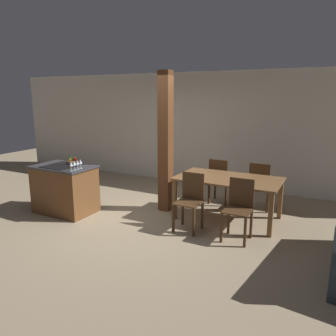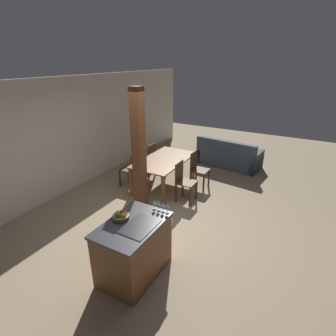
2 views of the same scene
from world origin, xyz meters
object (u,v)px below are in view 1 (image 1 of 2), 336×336
at_px(wine_glass_near, 71,164).
at_px(dining_table, 228,183).
at_px(fruit_bowl, 73,161).
at_px(dining_chair_near_right, 239,208).
at_px(dining_chair_far_left, 220,180).
at_px(wine_glass_far, 77,163).
at_px(wine_glass_middle, 74,164).
at_px(timber_post, 166,143).
at_px(wine_glass_end, 80,162).
at_px(dining_chair_far_right, 260,185).
at_px(dining_chair_near_left, 190,200).
at_px(kitchen_island, 65,189).

relative_size(wine_glass_near, dining_table, 0.09).
distance_m(fruit_bowl, dining_chair_near_right, 3.21).
distance_m(wine_glass_near, dining_chair_far_left, 2.89).
xyz_separation_m(wine_glass_far, dining_chair_near_right, (2.71, 0.49, -0.53)).
height_order(wine_glass_middle, timber_post, timber_post).
relative_size(dining_chair_near_right, dining_chair_far_left, 1.00).
xyz_separation_m(dining_table, timber_post, (-1.19, -0.09, 0.64)).
bearing_deg(dining_chair_far_left, dining_table, 118.76).
relative_size(fruit_bowl, wine_glass_end, 1.51).
height_order(dining_chair_near_right, dining_chair_far_left, same).
bearing_deg(timber_post, wine_glass_far, -134.69).
distance_m(wine_glass_near, dining_chair_far_right, 3.47).
height_order(wine_glass_near, timber_post, timber_post).
height_order(wine_glass_end, dining_chair_far_left, wine_glass_end).
relative_size(wine_glass_near, dining_chair_near_left, 0.17).
bearing_deg(dining_chair_near_right, wine_glass_near, -166.66).
distance_m(kitchen_island, wine_glass_end, 0.75).
distance_m(wine_glass_far, dining_chair_far_right, 3.38).
bearing_deg(wine_glass_end, fruit_bowl, 147.61).
bearing_deg(timber_post, wine_glass_end, -136.68).
bearing_deg(wine_glass_end, dining_chair_near_right, 8.72).
distance_m(dining_table, dining_chair_far_left, 0.85).
distance_m(wine_glass_end, dining_chair_far_right, 3.34).
relative_size(wine_glass_near, wine_glass_far, 1.00).
xyz_separation_m(wine_glass_near, wine_glass_far, (0.00, 0.15, 0.00)).
relative_size(dining_chair_near_left, dining_chair_far_right, 1.00).
height_order(dining_chair_far_left, timber_post, timber_post).
height_order(dining_table, timber_post, timber_post).
xyz_separation_m(fruit_bowl, timber_post, (1.58, 0.76, 0.35)).
bearing_deg(dining_table, timber_post, -175.60).
relative_size(wine_glass_near, dining_chair_far_left, 0.17).
distance_m(fruit_bowl, dining_chair_near_left, 2.42).
xyz_separation_m(wine_glass_middle, timber_post, (1.12, 1.21, 0.28)).
bearing_deg(kitchen_island, dining_chair_near_right, 6.15).
distance_m(wine_glass_near, wine_glass_end, 0.23).
height_order(fruit_bowl, dining_chair_far_right, fruit_bowl).
relative_size(wine_glass_middle, wine_glass_far, 1.00).
relative_size(wine_glass_far, dining_chair_near_right, 0.17).
bearing_deg(dining_chair_near_right, wine_glass_middle, -168.19).
xyz_separation_m(wine_glass_middle, dining_chair_far_left, (1.91, 2.03, -0.53)).
distance_m(dining_table, dining_chair_near_right, 0.85).
bearing_deg(dining_chair_near_left, kitchen_island, -171.81).
xyz_separation_m(fruit_bowl, dining_chair_far_left, (2.37, 1.59, -0.45)).
height_order(fruit_bowl, wine_glass_near, wine_glass_near).
bearing_deg(fruit_bowl, kitchen_island, -95.52).
bearing_deg(kitchen_island, wine_glass_far, -16.97).
height_order(kitchen_island, wine_glass_middle, wine_glass_middle).
xyz_separation_m(wine_glass_middle, dining_chair_near_right, (2.71, 0.57, -0.53)).
bearing_deg(dining_table, dining_chair_far_left, 118.76).
bearing_deg(wine_glass_middle, timber_post, 47.16).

